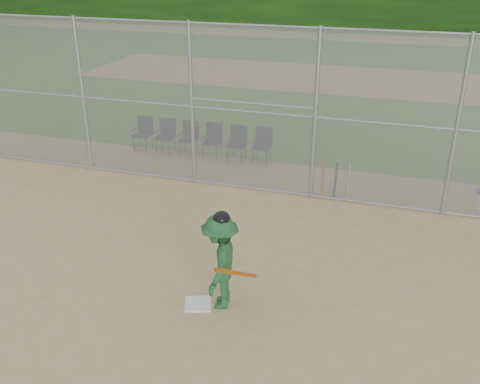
% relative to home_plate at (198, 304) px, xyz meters
% --- Properties ---
extents(ground, '(100.00, 100.00, 0.00)m').
position_rel_home_plate_xyz_m(ground, '(0.04, -0.22, -0.01)').
color(ground, tan).
rests_on(ground, ground).
extents(grass_strip, '(100.00, 100.00, 0.00)m').
position_rel_home_plate_xyz_m(grass_strip, '(0.04, 17.78, -0.00)').
color(grass_strip, '#35651E').
rests_on(grass_strip, ground).
extents(dirt_patch_far, '(24.00, 24.00, 0.00)m').
position_rel_home_plate_xyz_m(dirt_patch_far, '(0.04, 17.78, -0.00)').
color(dirt_patch_far, tan).
rests_on(dirt_patch_far, ground).
extents(backstop_fence, '(16.09, 0.09, 4.00)m').
position_rel_home_plate_xyz_m(backstop_fence, '(0.04, 4.78, 2.06)').
color(backstop_fence, gray).
rests_on(backstop_fence, ground).
extents(home_plate, '(0.56, 0.56, 0.02)m').
position_rel_home_plate_xyz_m(home_plate, '(0.00, 0.00, 0.00)').
color(home_plate, white).
rests_on(home_plate, ground).
extents(batter_at_plate, '(1.03, 1.30, 1.75)m').
position_rel_home_plate_xyz_m(batter_at_plate, '(0.37, 0.12, 0.84)').
color(batter_at_plate, '#20512A').
rests_on(batter_at_plate, ground).
extents(spare_bats, '(0.66, 0.36, 0.83)m').
position_rel_home_plate_xyz_m(spare_bats, '(1.58, 5.00, 0.40)').
color(spare_bats, '#D84C14').
rests_on(spare_bats, ground).
extents(chair_0, '(0.54, 0.52, 0.96)m').
position_rel_home_plate_xyz_m(chair_0, '(-4.36, 6.64, 0.47)').
color(chair_0, '#0F0F37').
rests_on(chair_0, ground).
extents(chair_1, '(0.54, 0.52, 0.96)m').
position_rel_home_plate_xyz_m(chair_1, '(-3.62, 6.64, 0.47)').
color(chair_1, '#0F0F37').
rests_on(chair_1, ground).
extents(chair_2, '(0.54, 0.52, 0.96)m').
position_rel_home_plate_xyz_m(chair_2, '(-2.89, 6.64, 0.47)').
color(chair_2, '#0F0F37').
rests_on(chair_2, ground).
extents(chair_3, '(0.54, 0.52, 0.96)m').
position_rel_home_plate_xyz_m(chair_3, '(-2.16, 6.64, 0.47)').
color(chair_3, '#0F0F37').
rests_on(chair_3, ground).
extents(chair_4, '(0.54, 0.52, 0.96)m').
position_rel_home_plate_xyz_m(chair_4, '(-1.43, 6.64, 0.47)').
color(chair_4, '#0F0F37').
rests_on(chair_4, ground).
extents(chair_5, '(0.54, 0.52, 0.96)m').
position_rel_home_plate_xyz_m(chair_5, '(-0.70, 6.64, 0.47)').
color(chair_5, '#0F0F37').
rests_on(chair_5, ground).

